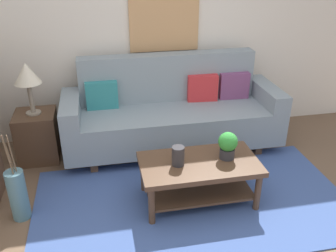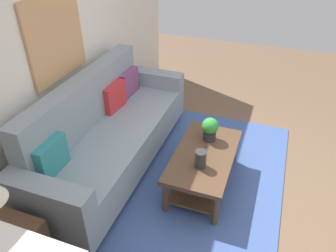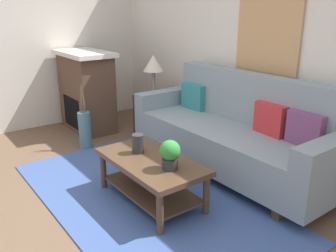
{
  "view_description": "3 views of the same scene",
  "coord_description": "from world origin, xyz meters",
  "px_view_note": "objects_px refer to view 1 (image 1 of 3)",
  "views": [
    {
      "loc": [
        -0.8,
        -2.25,
        2.23
      ],
      "look_at": [
        -0.1,
        1.19,
        0.5
      ],
      "focal_mm": 39.54,
      "sensor_mm": 36.0,
      "label": 1
    },
    {
      "loc": [
        -2.51,
        0.0,
        2.52
      ],
      "look_at": [
        0.29,
        1.02,
        0.52
      ],
      "focal_mm": 34.5,
      "sensor_mm": 36.0,
      "label": 2
    },
    {
      "loc": [
        2.56,
        -1.14,
        1.76
      ],
      "look_at": [
        -0.11,
        0.86,
        0.64
      ],
      "focal_mm": 38.04,
      "sensor_mm": 36.0,
      "label": 3
    }
  ],
  "objects_px": {
    "throw_pillow_teal": "(102,95)",
    "throw_pillow_crimson": "(202,88)",
    "throw_pillow_plum": "(234,85)",
    "floor_vase": "(18,195)",
    "coffee_table": "(199,172)",
    "tabletop_vase": "(178,156)",
    "couch": "(172,113)",
    "side_table": "(38,136)",
    "potted_plant_tabletop": "(228,145)",
    "framed_painting": "(164,16)",
    "table_lamp": "(27,76)"
  },
  "relations": [
    {
      "from": "side_table",
      "to": "throw_pillow_crimson",
      "type": "bearing_deg",
      "value": 3.03
    },
    {
      "from": "throw_pillow_plum",
      "to": "floor_vase",
      "type": "relative_size",
      "value": 0.75
    },
    {
      "from": "throw_pillow_plum",
      "to": "coffee_table",
      "type": "distance_m",
      "value": 1.49
    },
    {
      "from": "couch",
      "to": "throw_pillow_crimson",
      "type": "xyz_separation_m",
      "value": [
        0.4,
        0.12,
        0.25
      ]
    },
    {
      "from": "throw_pillow_teal",
      "to": "tabletop_vase",
      "type": "distance_m",
      "value": 1.39
    },
    {
      "from": "tabletop_vase",
      "to": "framed_painting",
      "type": "height_order",
      "value": "framed_painting"
    },
    {
      "from": "coffee_table",
      "to": "tabletop_vase",
      "type": "bearing_deg",
      "value": -177.61
    },
    {
      "from": "couch",
      "to": "potted_plant_tabletop",
      "type": "relative_size",
      "value": 9.51
    },
    {
      "from": "throw_pillow_teal",
      "to": "table_lamp",
      "type": "height_order",
      "value": "table_lamp"
    },
    {
      "from": "coffee_table",
      "to": "potted_plant_tabletop",
      "type": "height_order",
      "value": "potted_plant_tabletop"
    },
    {
      "from": "couch",
      "to": "framed_painting",
      "type": "relative_size",
      "value": 3.01
    },
    {
      "from": "framed_painting",
      "to": "potted_plant_tabletop",
      "type": "bearing_deg",
      "value": -79.19
    },
    {
      "from": "throw_pillow_teal",
      "to": "throw_pillow_crimson",
      "type": "bearing_deg",
      "value": 0.0
    },
    {
      "from": "coffee_table",
      "to": "floor_vase",
      "type": "xyz_separation_m",
      "value": [
        -1.63,
        0.07,
        -0.07
      ]
    },
    {
      "from": "potted_plant_tabletop",
      "to": "throw_pillow_crimson",
      "type": "bearing_deg",
      "value": 85.14
    },
    {
      "from": "tabletop_vase",
      "to": "potted_plant_tabletop",
      "type": "relative_size",
      "value": 0.7
    },
    {
      "from": "throw_pillow_teal",
      "to": "couch",
      "type": "bearing_deg",
      "value": -8.86
    },
    {
      "from": "potted_plant_tabletop",
      "to": "tabletop_vase",
      "type": "bearing_deg",
      "value": -176.91
    },
    {
      "from": "throw_pillow_crimson",
      "to": "framed_painting",
      "type": "xyz_separation_m",
      "value": [
        -0.4,
        0.34,
        0.8
      ]
    },
    {
      "from": "tabletop_vase",
      "to": "table_lamp",
      "type": "distance_m",
      "value": 1.84
    },
    {
      "from": "throw_pillow_teal",
      "to": "potted_plant_tabletop",
      "type": "height_order",
      "value": "throw_pillow_teal"
    },
    {
      "from": "floor_vase",
      "to": "framed_painting",
      "type": "bearing_deg",
      "value": 42.91
    },
    {
      "from": "couch",
      "to": "floor_vase",
      "type": "xyz_separation_m",
      "value": [
        -1.61,
        -1.03,
        -0.19
      ]
    },
    {
      "from": "throw_pillow_plum",
      "to": "floor_vase",
      "type": "distance_m",
      "value": 2.7
    },
    {
      "from": "throw_pillow_plum",
      "to": "floor_vase",
      "type": "xyz_separation_m",
      "value": [
        -2.4,
        -1.15,
        -0.44
      ]
    },
    {
      "from": "throw_pillow_crimson",
      "to": "coffee_table",
      "type": "relative_size",
      "value": 0.33
    },
    {
      "from": "tabletop_vase",
      "to": "throw_pillow_plum",
      "type": "bearing_deg",
      "value": 51.65
    },
    {
      "from": "couch",
      "to": "framed_painting",
      "type": "bearing_deg",
      "value": 90.0
    },
    {
      "from": "table_lamp",
      "to": "couch",
      "type": "bearing_deg",
      "value": -0.79
    },
    {
      "from": "throw_pillow_crimson",
      "to": "potted_plant_tabletop",
      "type": "xyz_separation_m",
      "value": [
        -0.1,
        -1.21,
        -0.11
      ]
    },
    {
      "from": "couch",
      "to": "coffee_table",
      "type": "bearing_deg",
      "value": -88.65
    },
    {
      "from": "couch",
      "to": "framed_painting",
      "type": "height_order",
      "value": "framed_painting"
    },
    {
      "from": "throw_pillow_teal",
      "to": "throw_pillow_plum",
      "type": "distance_m",
      "value": 1.59
    },
    {
      "from": "couch",
      "to": "coffee_table",
      "type": "xyz_separation_m",
      "value": [
        0.03,
        -1.1,
        -0.12
      ]
    },
    {
      "from": "potted_plant_tabletop",
      "to": "floor_vase",
      "type": "relative_size",
      "value": 0.54
    },
    {
      "from": "throw_pillow_crimson",
      "to": "table_lamp",
      "type": "height_order",
      "value": "table_lamp"
    },
    {
      "from": "side_table",
      "to": "floor_vase",
      "type": "height_order",
      "value": "side_table"
    },
    {
      "from": "potted_plant_tabletop",
      "to": "framed_painting",
      "type": "relative_size",
      "value": 0.32
    },
    {
      "from": "throw_pillow_teal",
      "to": "framed_painting",
      "type": "relative_size",
      "value": 0.43
    },
    {
      "from": "couch",
      "to": "floor_vase",
      "type": "height_order",
      "value": "couch"
    },
    {
      "from": "tabletop_vase",
      "to": "framed_painting",
      "type": "distance_m",
      "value": 1.85
    },
    {
      "from": "table_lamp",
      "to": "floor_vase",
      "type": "relative_size",
      "value": 1.18
    },
    {
      "from": "floor_vase",
      "to": "framed_painting",
      "type": "xyz_separation_m",
      "value": [
        1.61,
        1.49,
        1.24
      ]
    },
    {
      "from": "throw_pillow_crimson",
      "to": "framed_painting",
      "type": "bearing_deg",
      "value": 139.39
    },
    {
      "from": "side_table",
      "to": "couch",
      "type": "bearing_deg",
      "value": -0.79
    },
    {
      "from": "tabletop_vase",
      "to": "side_table",
      "type": "bearing_deg",
      "value": 140.49
    },
    {
      "from": "tabletop_vase",
      "to": "side_table",
      "type": "xyz_separation_m",
      "value": [
        -1.37,
        1.13,
        -0.24
      ]
    },
    {
      "from": "throw_pillow_crimson",
      "to": "coffee_table",
      "type": "height_order",
      "value": "throw_pillow_crimson"
    },
    {
      "from": "throw_pillow_plum",
      "to": "framed_painting",
      "type": "bearing_deg",
      "value": 156.79
    },
    {
      "from": "throw_pillow_teal",
      "to": "throw_pillow_crimson",
      "type": "relative_size",
      "value": 1.0
    }
  ]
}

